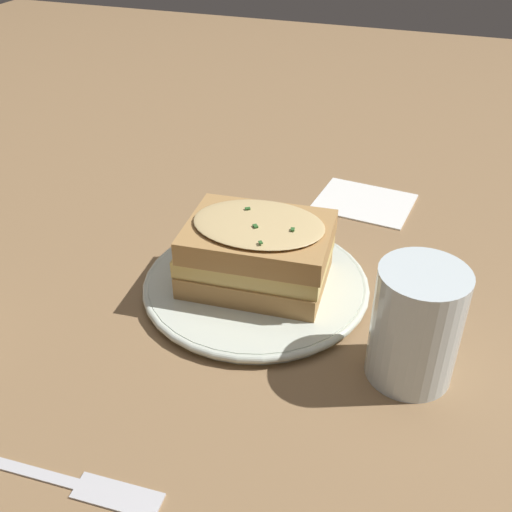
{
  "coord_description": "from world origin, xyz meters",
  "views": [
    {
      "loc": [
        -0.2,
        0.46,
        0.38
      ],
      "look_at": [
        -0.03,
        -0.01,
        0.04
      ],
      "focal_mm": 42.0,
      "sensor_mm": 36.0,
      "label": 1
    }
  ],
  "objects_px": {
    "fork": "(77,484)",
    "water_glass": "(416,325)",
    "sandwich": "(257,252)",
    "napkin": "(364,202)",
    "dinner_plate": "(256,285)"
  },
  "relations": [
    {
      "from": "fork",
      "to": "napkin",
      "type": "distance_m",
      "value": 0.51
    },
    {
      "from": "napkin",
      "to": "dinner_plate",
      "type": "bearing_deg",
      "value": 72.86
    },
    {
      "from": "dinner_plate",
      "to": "water_glass",
      "type": "relative_size",
      "value": 2.18
    },
    {
      "from": "dinner_plate",
      "to": "sandwich",
      "type": "xyz_separation_m",
      "value": [
        -0.0,
        0.0,
        0.04
      ]
    },
    {
      "from": "dinner_plate",
      "to": "sandwich",
      "type": "distance_m",
      "value": 0.04
    },
    {
      "from": "napkin",
      "to": "fork",
      "type": "bearing_deg",
      "value": 76.95
    },
    {
      "from": "sandwich",
      "to": "water_glass",
      "type": "height_order",
      "value": "water_glass"
    },
    {
      "from": "sandwich",
      "to": "dinner_plate",
      "type": "bearing_deg",
      "value": -6.4
    },
    {
      "from": "fork",
      "to": "water_glass",
      "type": "bearing_deg",
      "value": 129.9
    },
    {
      "from": "water_glass",
      "to": "fork",
      "type": "xyz_separation_m",
      "value": [
        0.21,
        0.2,
        -0.05
      ]
    },
    {
      "from": "napkin",
      "to": "water_glass",
      "type": "bearing_deg",
      "value": 108.03
    },
    {
      "from": "dinner_plate",
      "to": "napkin",
      "type": "height_order",
      "value": "dinner_plate"
    },
    {
      "from": "sandwich",
      "to": "fork",
      "type": "xyz_separation_m",
      "value": [
        0.05,
        0.26,
        -0.05
      ]
    },
    {
      "from": "dinner_plate",
      "to": "napkin",
      "type": "bearing_deg",
      "value": -107.14
    },
    {
      "from": "water_glass",
      "to": "dinner_plate",
      "type": "bearing_deg",
      "value": -21.95
    }
  ]
}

